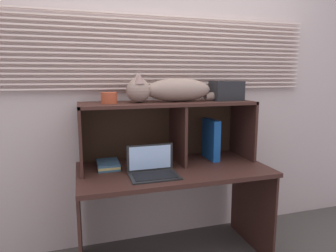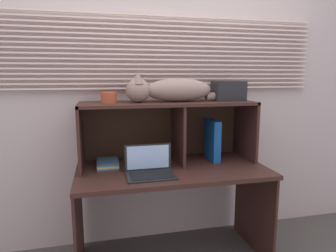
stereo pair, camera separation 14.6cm
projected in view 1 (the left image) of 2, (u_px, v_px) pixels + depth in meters
back_panel_with_blinds at (159, 88)px, 2.38m from camera, size 4.40×0.08×2.50m
desk at (173, 186)px, 2.14m from camera, size 1.34×0.68×0.71m
hutch_shelf_unit at (168, 120)px, 2.22m from camera, size 1.28×0.39×0.46m
cat at (170, 90)px, 2.15m from camera, size 0.83×0.19×0.21m
laptop at (153, 169)px, 1.95m from camera, size 0.32×0.23×0.19m
binder_upright at (211, 139)px, 2.31m from camera, size 0.06×0.22×0.31m
book_stack at (108, 165)px, 2.11m from camera, size 0.15×0.22×0.04m
small_basket at (109, 98)px, 2.04m from camera, size 0.11×0.11×0.08m
storage_box at (226, 91)px, 2.29m from camera, size 0.23×0.16×0.15m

